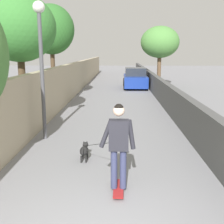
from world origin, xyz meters
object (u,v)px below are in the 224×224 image
object	(u,v)px
dog	(85,150)
skateboard	(118,189)
tree_right_far	(160,42)
person_skateboarder	(119,140)
car_near	(135,79)
tree_left_near	(19,28)
tree_left_mid	(51,30)
lamp_post	(41,47)

from	to	relation	value
dog	skateboard	bearing A→B (deg)	-152.16
tree_right_far	person_skateboarder	bearing A→B (deg)	169.89
tree_right_far	dog	xyz separation A→B (m)	(-15.27, 3.90, -3.15)
car_near	tree_left_near	bearing A→B (deg)	156.70
tree_right_far	skateboard	distance (m)	17.53
car_near	skateboard	bearing A→B (deg)	175.94
tree_right_far	person_skateboarder	distance (m)	17.37
dog	tree_left_near	bearing A→B (deg)	36.51
tree_left_near	person_skateboarder	bearing A→B (deg)	-145.97
dog	tree_left_mid	bearing A→B (deg)	17.29
tree_left_mid	dog	world-z (taller)	tree_left_mid
tree_right_far	dog	world-z (taller)	tree_right_far
tree_left_mid	dog	size ratio (longest dim) A/B	2.66
tree_left_mid	dog	xyz separation A→B (m)	(-9.27, -2.89, -3.64)
tree_left_near	car_near	distance (m)	12.63
tree_left_near	dog	size ratio (longest dim) A/B	2.44
tree_right_far	person_skateboarder	xyz separation A→B (m)	(-16.94, 3.02, -2.34)
skateboard	person_skateboarder	xyz separation A→B (m)	(0.00, 0.00, 1.02)
lamp_post	car_near	bearing A→B (deg)	-15.17
tree_right_far	lamp_post	bearing A→B (deg)	158.01
tree_left_near	dog	xyz separation A→B (m)	(-3.77, -2.79, -3.31)
lamp_post	skateboard	world-z (taller)	lamp_post
tree_left_near	tree_right_far	distance (m)	13.31
person_skateboarder	dog	bearing A→B (deg)	27.84
lamp_post	car_near	size ratio (longest dim) A/B	1.09
car_near	tree_left_mid	bearing A→B (deg)	139.46
skateboard	person_skateboarder	bearing A→B (deg)	90.00
lamp_post	dog	size ratio (longest dim) A/B	2.12
tree_right_far	dog	size ratio (longest dim) A/B	2.33
person_skateboarder	skateboard	bearing A→B (deg)	-90.00
tree_left_near	person_skateboarder	size ratio (longest dim) A/B	2.83
tree_right_far	skateboard	size ratio (longest dim) A/B	5.77
dog	car_near	bearing A→B (deg)	-7.82
tree_left_mid	person_skateboarder	distance (m)	11.91
tree_left_mid	skateboard	size ratio (longest dim) A/B	6.59
tree_left_mid	tree_left_near	bearing A→B (deg)	-179.02
tree_right_far	lamp_post	xyz separation A→B (m)	(-13.41, 5.41, -0.53)
lamp_post	person_skateboarder	world-z (taller)	lamp_post
car_near	tree_right_far	bearing A→B (deg)	-83.65
person_skateboarder	lamp_post	bearing A→B (deg)	34.05
tree_left_near	skateboard	size ratio (longest dim) A/B	6.03
tree_right_far	tree_left_near	bearing A→B (deg)	149.78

